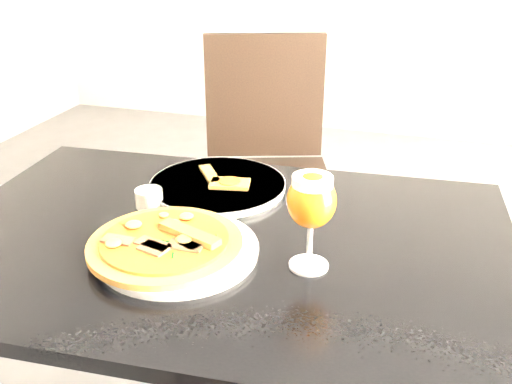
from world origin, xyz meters
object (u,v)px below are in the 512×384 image
(chair_far, at_px, (266,165))
(pizza, at_px, (166,243))
(dining_table, at_px, (222,272))
(beer_glass, at_px, (312,201))

(chair_far, bearing_deg, pizza, -104.06)
(chair_far, distance_m, pizza, 1.01)
(pizza, bearing_deg, chair_far, 94.38)
(dining_table, xyz_separation_m, chair_far, (-0.15, 0.87, -0.12))
(pizza, xyz_separation_m, beer_glass, (0.28, 0.04, 0.11))
(pizza, relative_size, beer_glass, 1.59)
(dining_table, xyz_separation_m, pizza, (-0.08, -0.10, 0.12))
(beer_glass, bearing_deg, dining_table, 162.36)
(dining_table, height_order, beer_glass, beer_glass)
(dining_table, xyz_separation_m, beer_glass, (0.20, -0.06, 0.23))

